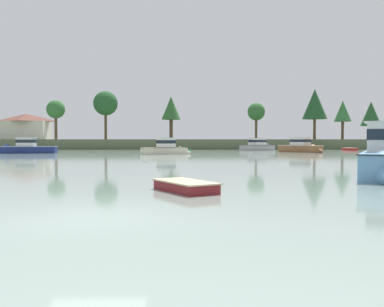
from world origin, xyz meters
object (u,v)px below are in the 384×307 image
Objects in this scene: cruiser_grey at (260,147)px; mooring_buoy_green at (190,150)px; dinghy_orange at (158,151)px; cruiser_cream at (168,150)px; dinghy_red at (350,149)px; cruiser_wood at (303,149)px; dinghy_maroon at (185,188)px; cruiser_navy at (22,150)px.

mooring_buoy_green is at bearing -178.85° from cruiser_grey.
cruiser_cream reaches higher than dinghy_orange.
cruiser_cream is at bearing -146.88° from dinghy_red.
cruiser_cream is 27.58m from cruiser_grey.
dinghy_orange is 0.44× the size of cruiser_grey.
cruiser_cream is (-20.66, -8.48, -0.02)m from cruiser_wood.
dinghy_red reaches higher than dinghy_maroon.
cruiser_cream is at bearing -157.68° from cruiser_wood.
dinghy_maroon is 0.34× the size of cruiser_navy.
cruiser_wood is (18.49, 49.20, 0.41)m from dinghy_maroon.
dinghy_maroon is at bearing -62.56° from cruiser_navy.
cruiser_grey is (-16.84, 0.46, 0.38)m from dinghy_red.
dinghy_orange is 51.87m from dinghy_maroon.
dinghy_orange is at bearing 100.60° from cruiser_cream.
cruiser_navy is (-19.37, -6.25, 0.34)m from dinghy_orange.
cruiser_wood is 0.86× the size of cruiser_navy.
dinghy_red is at bearing 33.12° from cruiser_cream.
mooring_buoy_green is (24.60, 17.16, -0.41)m from cruiser_navy.
cruiser_wood reaches higher than dinghy_orange.
dinghy_orange is at bearing -115.57° from mooring_buoy_green.
dinghy_red is at bearing 17.24° from cruiser_navy.
dinghy_orange is 36.90m from dinghy_red.
mooring_buoy_green is at bearing 64.43° from dinghy_orange.
dinghy_orange is 21.60m from cruiser_grey.
cruiser_wood is 22.34m from cruiser_cream.
cruiser_grey is (-4.25, 13.68, 0.01)m from cruiser_wood.
mooring_buoy_green is (-17.50, 13.41, -0.47)m from cruiser_wood.
dinghy_red is 0.56× the size of cruiser_cream.
cruiser_wood is at bearing 5.09° from cruiser_navy.
mooring_buoy_green is at bearing 81.77° from cruiser_cream.
dinghy_red is 0.51× the size of cruiser_wood.
mooring_buoy_green is (-13.25, -0.27, -0.47)m from cruiser_grey.
dinghy_maroon is 52.56m from cruiser_wood.
cruiser_cream is at bearing -126.54° from cruiser_grey.
dinghy_maroon is at bearing -90.91° from mooring_buoy_green.
dinghy_maroon is at bearing -86.95° from cruiser_cream.
dinghy_orange is at bearing 173.73° from cruiser_wood.
cruiser_navy is (-23.60, 45.45, 0.35)m from dinghy_maroon.
dinghy_red is (35.31, 10.72, 0.02)m from dinghy_orange.
cruiser_navy reaches higher than dinghy_maroon.
cruiser_wood is at bearing -37.47° from mooring_buoy_green.
dinghy_maroon is at bearing -116.48° from dinghy_red.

